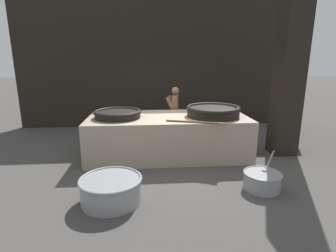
{
  "coord_description": "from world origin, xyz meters",
  "views": [
    {
      "loc": [
        -0.49,
        -5.85,
        2.17
      ],
      "look_at": [
        0.0,
        0.0,
        0.7
      ],
      "focal_mm": 28.0,
      "sensor_mm": 36.0,
      "label": 1
    }
  ],
  "objects_px": {
    "giant_wok_far": "(213,111)",
    "cook": "(175,112)",
    "giant_wok_near": "(118,114)",
    "prep_bowl_vegetables": "(262,180)",
    "prep_bowl_meat": "(111,189)"
  },
  "relations": [
    {
      "from": "giant_wok_near",
      "to": "giant_wok_far",
      "type": "distance_m",
      "value": 2.15
    },
    {
      "from": "giant_wok_far",
      "to": "cook",
      "type": "bearing_deg",
      "value": 121.39
    },
    {
      "from": "giant_wok_far",
      "to": "prep_bowl_meat",
      "type": "bearing_deg",
      "value": -136.93
    },
    {
      "from": "giant_wok_far",
      "to": "giant_wok_near",
      "type": "bearing_deg",
      "value": 179.38
    },
    {
      "from": "giant_wok_far",
      "to": "cook",
      "type": "distance_m",
      "value": 1.44
    },
    {
      "from": "prep_bowl_vegetables",
      "to": "prep_bowl_meat",
      "type": "relative_size",
      "value": 0.71
    },
    {
      "from": "giant_wok_near",
      "to": "prep_bowl_meat",
      "type": "bearing_deg",
      "value": -88.25
    },
    {
      "from": "giant_wok_near",
      "to": "prep_bowl_vegetables",
      "type": "bearing_deg",
      "value": -34.36
    },
    {
      "from": "cook",
      "to": "prep_bowl_vegetables",
      "type": "bearing_deg",
      "value": 123.31
    },
    {
      "from": "cook",
      "to": "prep_bowl_meat",
      "type": "distance_m",
      "value": 3.49
    },
    {
      "from": "cook",
      "to": "prep_bowl_meat",
      "type": "xyz_separation_m",
      "value": [
        -1.35,
        -3.17,
        -0.58
      ]
    },
    {
      "from": "cook",
      "to": "prep_bowl_vegetables",
      "type": "distance_m",
      "value": 3.26
    },
    {
      "from": "cook",
      "to": "prep_bowl_vegetables",
      "type": "height_order",
      "value": "cook"
    },
    {
      "from": "cook",
      "to": "prep_bowl_vegetables",
      "type": "relative_size",
      "value": 2.11
    },
    {
      "from": "prep_bowl_vegetables",
      "to": "giant_wok_far",
      "type": "bearing_deg",
      "value": 104.37
    }
  ]
}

